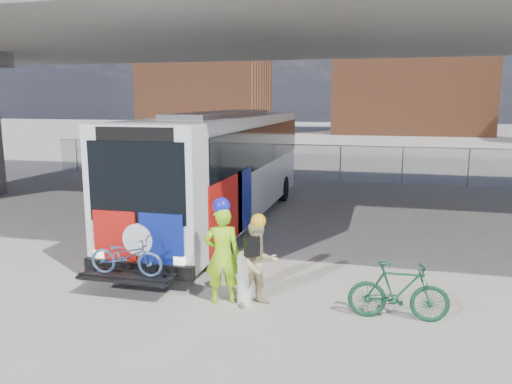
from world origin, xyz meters
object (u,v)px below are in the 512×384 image
(bus, at_px, (224,160))
(cyclist_hivis, at_px, (222,252))
(bike_parked, at_px, (399,291))
(bollard, at_px, (245,276))
(cyclist_tan, at_px, (258,263))

(bus, height_order, cyclist_hivis, bus)
(bus, relative_size, bike_parked, 6.98)
(bollard, xyz_separation_m, bike_parked, (2.97, 0.00, -0.04))
(bus, distance_m, cyclist_tan, 7.01)
(bollard, relative_size, bike_parked, 0.61)
(cyclist_tan, bearing_deg, bus, 75.08)
(bus, bearing_deg, cyclist_hivis, -72.52)
(cyclist_hivis, height_order, cyclist_tan, cyclist_hivis)
(bus, distance_m, bollard, 6.96)
(bus, height_order, bollard, bus)
(bollard, height_order, cyclist_hivis, cyclist_hivis)
(cyclist_hivis, relative_size, bike_parked, 1.18)
(bike_parked, bearing_deg, bollard, 87.23)
(bollard, xyz_separation_m, cyclist_tan, (0.28, -0.00, 0.29))
(bollard, distance_m, bike_parked, 2.97)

